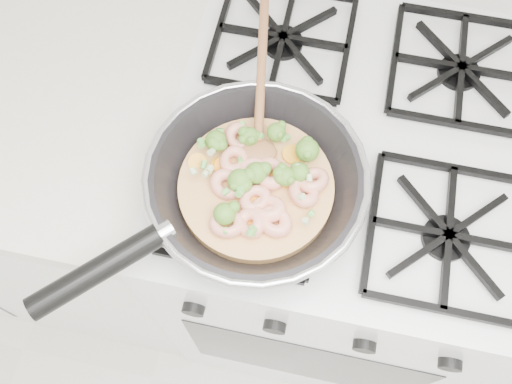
# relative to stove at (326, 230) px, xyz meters

# --- Properties ---
(stove) EXTENTS (0.60, 0.60, 0.92)m
(stove) POSITION_rel_stove_xyz_m (0.00, 0.00, 0.00)
(stove) COLOR white
(stove) RESTS_ON ground
(counter_left) EXTENTS (1.00, 0.60, 0.90)m
(counter_left) POSITION_rel_stove_xyz_m (-0.80, 0.00, -0.01)
(counter_left) COLOR white
(counter_left) RESTS_ON ground
(skillet) EXTENTS (0.41, 0.55, 0.09)m
(skillet) POSITION_rel_stove_xyz_m (-0.14, -0.15, 0.50)
(skillet) COLOR black
(skillet) RESTS_ON stove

